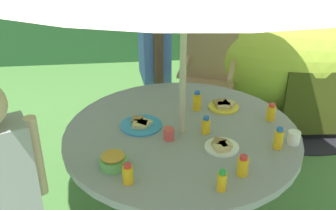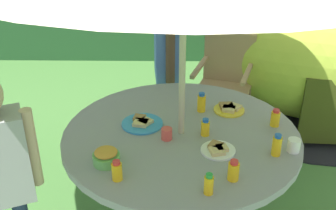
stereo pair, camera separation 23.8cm
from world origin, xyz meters
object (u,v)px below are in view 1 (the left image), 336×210
at_px(child_in_blue_shirt, 154,46).
at_px(snack_bowl, 113,160).
at_px(juice_bottle_front_edge, 243,166).
at_px(dome_tent, 294,43).
at_px(plate_far_right, 224,106).
at_px(garden_table, 181,149).
at_px(juice_bottle_back_edge, 197,101).
at_px(cup_far, 294,138).
at_px(plate_center_front, 222,146).
at_px(juice_bottle_mid_right, 279,139).
at_px(cup_near, 169,134).
at_px(plate_center_back, 141,124).
at_px(wooden_chair, 209,79).
at_px(juice_bottle_far_left, 271,112).
at_px(juice_bottle_near_right, 128,174).
at_px(juice_bottle_near_left, 206,125).
at_px(juice_bottle_mid_left, 222,181).

xyz_separation_m(child_in_blue_shirt, snack_bowl, (-0.30, -1.33, -0.13)).
xyz_separation_m(snack_bowl, juice_bottle_front_edge, (0.64, -0.13, 0.01)).
xyz_separation_m(dome_tent, plate_far_right, (-1.03, -1.43, 0.11)).
bearing_deg(garden_table, plate_far_right, 41.27).
bearing_deg(plate_far_right, snack_bowl, -140.49).
height_order(dome_tent, juice_bottle_back_edge, dome_tent).
bearing_deg(cup_far, plate_center_front, -178.69).
bearing_deg(juice_bottle_mid_right, cup_near, 165.74).
xyz_separation_m(juice_bottle_mid_right, juice_bottle_front_edge, (-0.26, -0.22, -0.01)).
height_order(plate_center_front, plate_center_back, same).
distance_m(wooden_chair, dome_tent, 1.08).
xyz_separation_m(juice_bottle_mid_right, juice_bottle_back_edge, (-0.37, 0.49, 0.00)).
height_order(garden_table, juice_bottle_far_left, juice_bottle_far_left).
bearing_deg(juice_bottle_far_left, dome_tent, 64.26).
height_order(juice_bottle_back_edge, cup_near, juice_bottle_back_edge).
relative_size(plate_center_front, plate_far_right, 0.97).
xyz_separation_m(juice_bottle_near_right, juice_bottle_back_edge, (0.45, 0.71, 0.01)).
distance_m(garden_table, snack_bowl, 0.52).
bearing_deg(plate_center_front, child_in_blue_shirt, 103.29).
bearing_deg(garden_table, juice_bottle_near_right, -125.82).
height_order(garden_table, cup_far, cup_far).
distance_m(snack_bowl, juice_bottle_mid_right, 0.90).
bearing_deg(plate_center_front, cup_near, 156.24).
height_order(plate_far_right, juice_bottle_near_left, juice_bottle_near_left).
height_order(juice_bottle_front_edge, cup_near, juice_bottle_front_edge).
bearing_deg(juice_bottle_back_edge, dome_tent, 49.89).
bearing_deg(garden_table, wooden_chair, 71.74).
height_order(juice_bottle_back_edge, cup_far, juice_bottle_back_edge).
bearing_deg(snack_bowl, plate_center_back, 68.40).
bearing_deg(cup_far, plate_far_right, 122.58).
relative_size(snack_bowl, cup_near, 2.09).
bearing_deg(plate_far_right, plate_center_back, -161.42).
distance_m(wooden_chair, plate_far_right, 0.96).
bearing_deg(juice_bottle_front_edge, juice_bottle_near_right, -179.19).
xyz_separation_m(dome_tent, juice_bottle_near_left, (-1.20, -1.73, 0.14)).
bearing_deg(cup_far, juice_bottle_front_edge, -145.03).
height_order(plate_center_front, cup_near, cup_near).
distance_m(garden_table, plate_far_right, 0.44).
bearing_deg(cup_far, juice_bottle_near_right, -164.39).
xyz_separation_m(juice_bottle_far_left, juice_bottle_back_edge, (-0.43, 0.18, 0.01)).
relative_size(garden_table, cup_far, 18.72).
xyz_separation_m(snack_bowl, juice_bottle_far_left, (0.96, 0.40, 0.01)).
xyz_separation_m(garden_table, plate_center_back, (-0.24, 0.09, 0.13)).
height_order(dome_tent, cup_far, dome_tent).
distance_m(juice_bottle_back_edge, cup_far, 0.66).
bearing_deg(juice_bottle_near_left, juice_bottle_front_edge, -75.05).
bearing_deg(juice_bottle_far_left, plate_center_back, 179.91).
height_order(juice_bottle_mid_left, juice_bottle_back_edge, juice_bottle_back_edge).
relative_size(juice_bottle_near_left, juice_bottle_mid_left, 0.95).
height_order(plate_center_front, juice_bottle_mid_right, juice_bottle_mid_right).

